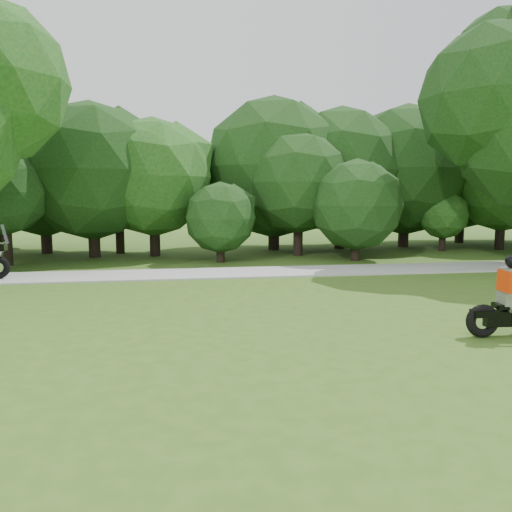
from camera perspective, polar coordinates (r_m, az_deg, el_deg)
name	(u,v)px	position (r m, az deg, el deg)	size (l,w,h in m)	color
ground	(330,337)	(10.24, 8.47, -9.11)	(100.00, 100.00, 0.00)	#385B1A
walkway	(264,272)	(17.85, 0.88, -1.84)	(60.00, 2.20, 0.06)	#A1A19C
tree_line	(272,176)	(24.43, 1.84, 9.14)	(39.63, 11.23, 7.50)	black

